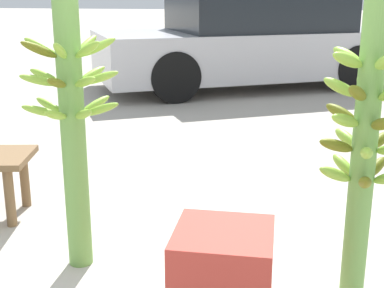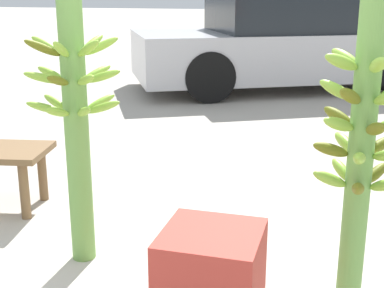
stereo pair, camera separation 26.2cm
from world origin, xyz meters
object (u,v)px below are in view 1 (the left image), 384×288
at_px(parked_car, 249,41).
at_px(produce_crate, 223,275).
at_px(banana_stalk_left, 72,115).
at_px(banana_stalk_center, 366,132).

height_order(parked_car, produce_crate, parked_car).
xyz_separation_m(banana_stalk_left, banana_stalk_center, (1.36, -0.11, 0.01)).
xyz_separation_m(banana_stalk_left, produce_crate, (0.79, -0.37, -0.59)).
xyz_separation_m(parked_car, produce_crate, (0.30, -5.95, -0.46)).
relative_size(banana_stalk_left, produce_crate, 3.61).
xyz_separation_m(banana_stalk_center, produce_crate, (-0.57, -0.25, -0.60)).
bearing_deg(banana_stalk_left, banana_stalk_center, -4.80).
distance_m(banana_stalk_center, parked_car, 5.76).
distance_m(banana_stalk_left, parked_car, 5.60).
bearing_deg(banana_stalk_left, parked_car, 85.02).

